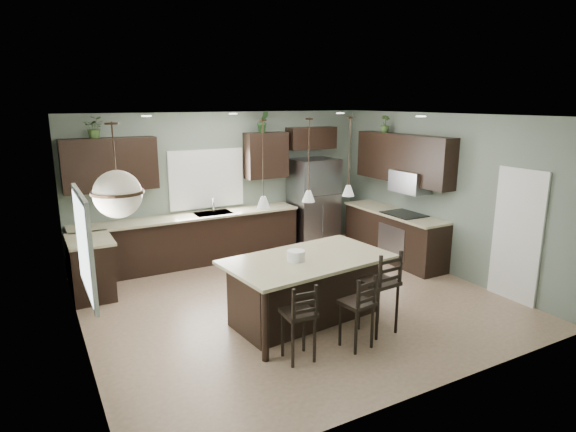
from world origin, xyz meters
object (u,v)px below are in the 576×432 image
(refrigerator, at_px, (314,203))
(plant_back_left, at_px, (95,127))
(bar_stool_left, at_px, (299,321))
(serving_dish, at_px, (296,256))
(bar_stool_center, at_px, (357,311))
(bar_stool_right, at_px, (379,291))
(kitchen_island, at_px, (308,290))

(refrigerator, distance_m, plant_back_left, 4.44)
(refrigerator, relative_size, bar_stool_left, 1.89)
(serving_dish, distance_m, bar_stool_center, 1.09)
(refrigerator, height_order, bar_stool_right, refrigerator)
(kitchen_island, relative_size, bar_stool_left, 2.29)
(kitchen_island, xyz_separation_m, plant_back_left, (-2.16, 3.23, 2.12))
(plant_back_left, bearing_deg, bar_stool_left, -69.38)
(kitchen_island, xyz_separation_m, bar_stool_left, (-0.63, -0.84, 0.03))
(refrigerator, height_order, bar_stool_left, refrigerator)
(serving_dish, bearing_deg, bar_stool_left, -117.72)
(bar_stool_right, bearing_deg, plant_back_left, 121.42)
(refrigerator, xyz_separation_m, bar_stool_center, (-1.81, -3.94, -0.44))
(bar_stool_center, bearing_deg, serving_dish, 103.65)
(refrigerator, bearing_deg, kitchen_island, -122.97)
(kitchen_island, bearing_deg, refrigerator, 50.90)
(serving_dish, bearing_deg, bar_stool_right, -39.54)
(refrigerator, relative_size, serving_dish, 7.71)
(bar_stool_right, distance_m, plant_back_left, 5.25)
(refrigerator, height_order, plant_back_left, plant_back_left)
(kitchen_island, bearing_deg, plant_back_left, 117.63)
(kitchen_island, distance_m, serving_dish, 0.57)
(bar_stool_left, xyz_separation_m, plant_back_left, (-1.53, 4.07, 2.09))
(bar_stool_center, distance_m, plant_back_left, 5.20)
(serving_dish, height_order, bar_stool_left, serving_dish)
(plant_back_left, bearing_deg, bar_stool_center, -60.91)
(kitchen_island, height_order, plant_back_left, plant_back_left)
(kitchen_island, distance_m, bar_stool_right, 0.98)
(serving_dish, height_order, plant_back_left, plant_back_left)
(bar_stool_left, bearing_deg, plant_back_left, 114.51)
(refrigerator, bearing_deg, serving_dish, -125.36)
(serving_dish, height_order, bar_stool_center, serving_dish)
(bar_stool_right, bearing_deg, bar_stool_left, -178.87)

